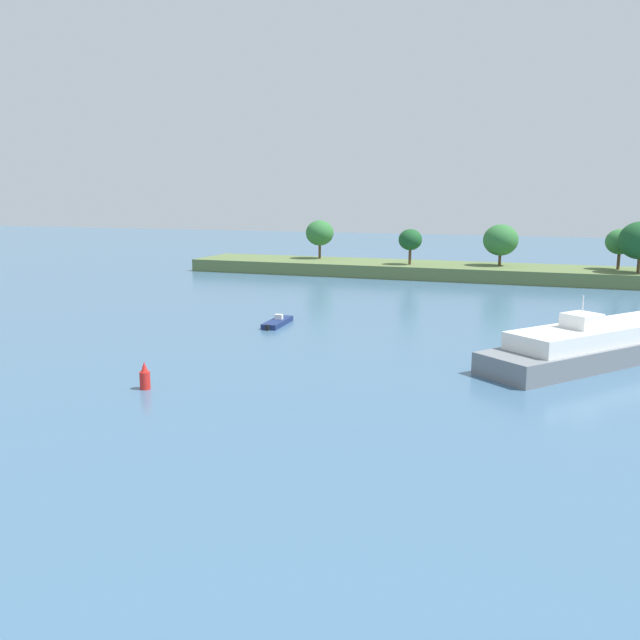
% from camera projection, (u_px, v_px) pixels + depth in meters
% --- Properties ---
extents(treeline_island, '(86.78, 12.55, 9.23)m').
position_uv_depth(treeline_island, '(466.00, 265.00, 104.70)').
color(treeline_island, '#566B3D').
rests_on(treeline_island, ground).
extents(fishing_skiff, '(1.88, 5.84, 1.02)m').
position_uv_depth(fishing_skiff, '(277.00, 322.00, 67.23)').
color(fishing_skiff, navy).
rests_on(fishing_skiff, ground).
extents(white_riverboat, '(18.51, 21.47, 5.45)m').
position_uv_depth(white_riverboat, '(604.00, 343.00, 52.69)').
color(white_riverboat, slate).
rests_on(white_riverboat, ground).
extents(channel_buoy_red, '(0.70, 0.70, 1.90)m').
position_uv_depth(channel_buoy_red, '(145.00, 377.00, 45.05)').
color(channel_buoy_red, red).
rests_on(channel_buoy_red, ground).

